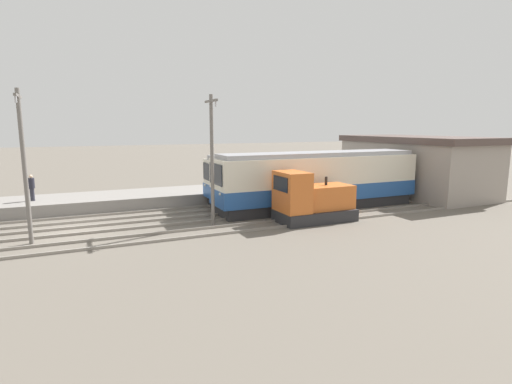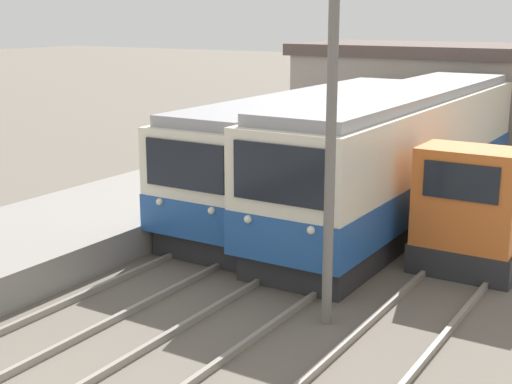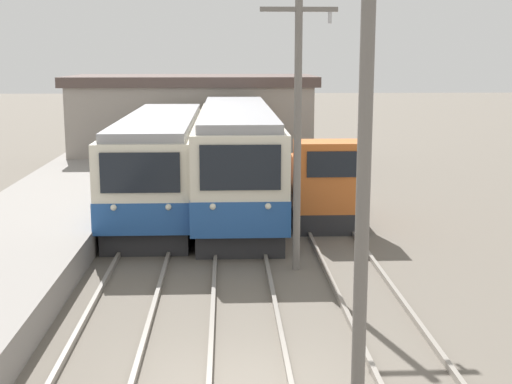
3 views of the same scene
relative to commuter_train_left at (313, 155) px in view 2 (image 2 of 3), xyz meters
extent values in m
cube|color=#28282B|center=(0.00, 0.01, -1.32)|extent=(2.58, 12.63, 0.70)
cube|color=silver|center=(0.00, 0.01, 0.33)|extent=(2.80, 13.16, 2.60)
cube|color=#235199|center=(0.00, 0.01, -0.50)|extent=(2.84, 13.20, 0.93)
cube|color=black|center=(0.00, -6.60, 0.85)|extent=(2.24, 0.06, 1.14)
sphere|color=silver|center=(-0.77, -6.61, -0.13)|extent=(0.18, 0.18, 0.18)
sphere|color=silver|center=(0.77, -6.61, -0.13)|extent=(0.18, 0.18, 0.18)
cube|color=#939399|center=(0.00, 0.01, 1.77)|extent=(2.46, 12.63, 0.28)
cube|color=#28282B|center=(2.80, 0.26, -1.32)|extent=(2.58, 13.90, 0.70)
cube|color=silver|center=(2.80, 0.26, 0.47)|extent=(2.80, 14.48, 2.87)
cube|color=#235199|center=(2.80, 0.26, -0.45)|extent=(2.84, 14.52, 1.03)
cube|color=black|center=(2.80, -7.01, 1.04)|extent=(2.24, 0.06, 1.26)
sphere|color=silver|center=(2.03, -7.02, -0.05)|extent=(0.18, 0.18, 0.18)
sphere|color=silver|center=(3.57, -7.02, -0.05)|extent=(0.18, 0.18, 0.18)
cube|color=#939399|center=(2.80, 0.26, 2.05)|extent=(2.46, 13.90, 0.28)
cube|color=#28282B|center=(5.80, -1.89, -1.32)|extent=(2.40, 4.58, 0.70)
cube|color=#D16628|center=(5.80, -3.45, 0.18)|extent=(2.28, 1.47, 2.30)
cube|color=black|center=(5.80, -4.20, 0.69)|extent=(1.68, 0.04, 0.83)
cube|color=#D16628|center=(5.80, -1.16, -0.27)|extent=(1.92, 3.02, 1.40)
cylinder|color=black|center=(5.80, -1.16, 0.68)|extent=(0.16, 0.16, 0.50)
cylinder|color=slate|center=(4.30, -7.71, 1.96)|extent=(0.20, 0.20, 7.25)
cube|color=gray|center=(0.69, 11.00, 0.45)|extent=(12.00, 6.00, 4.23)
cube|color=#51423D|center=(0.69, 11.00, 2.81)|extent=(12.60, 6.30, 0.50)
camera|label=1|loc=(25.49, -14.48, 3.88)|focal=28.00mm
camera|label=2|loc=(10.01, -19.56, 4.26)|focal=50.00mm
camera|label=3|loc=(2.41, -26.37, 4.08)|focal=50.00mm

